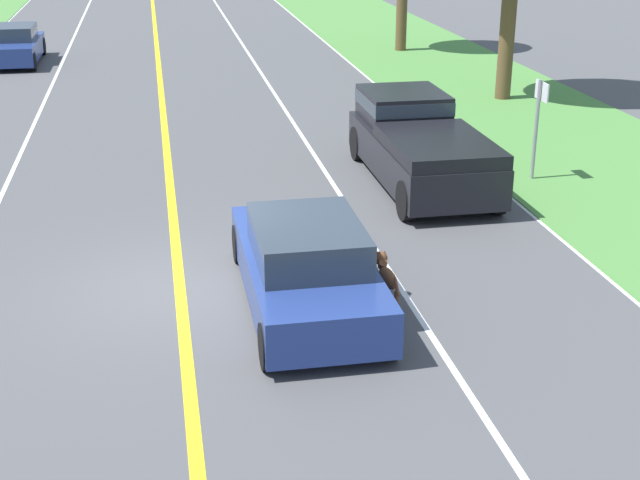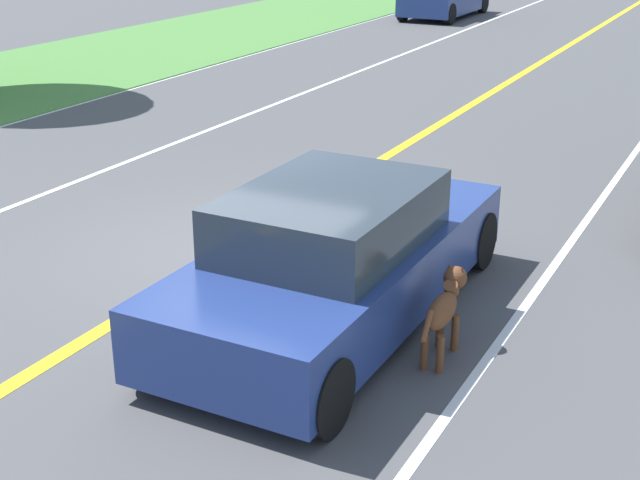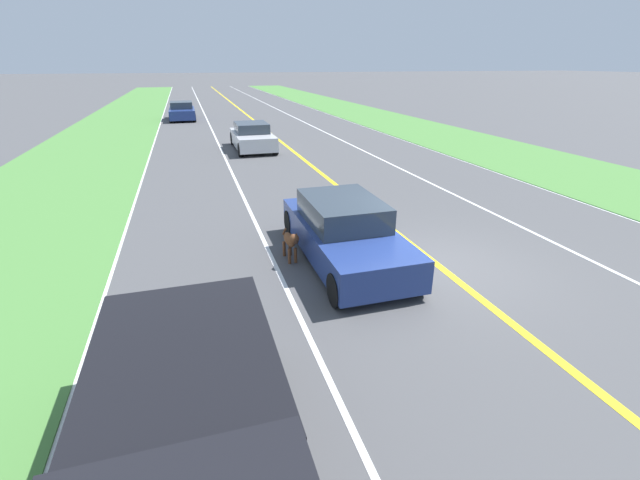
{
  "view_description": "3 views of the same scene",
  "coord_description": "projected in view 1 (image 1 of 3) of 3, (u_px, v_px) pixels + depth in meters",
  "views": [
    {
      "loc": [
        -0.17,
        -13.28,
        5.99
      ],
      "look_at": [
        2.2,
        -0.56,
        0.87
      ],
      "focal_mm": 50.0,
      "sensor_mm": 36.0,
      "label": 1
    },
    {
      "loc": [
        5.47,
        -8.16,
        3.97
      ],
      "look_at": [
        1.89,
        -1.34,
        0.95
      ],
      "focal_mm": 50.0,
      "sensor_mm": 36.0,
      "label": 2
    },
    {
      "loc": [
        5.04,
        7.45,
        4.21
      ],
      "look_at": [
        2.66,
        -0.4,
        0.8
      ],
      "focal_mm": 24.0,
      "sensor_mm": 36.0,
      "label": 3
    }
  ],
  "objects": [
    {
      "name": "lane_dash_same_dir",
      "position": [
        390.0,
        271.0,
        14.97
      ],
      "size": [
        0.1,
        160.0,
        0.01
      ],
      "primitive_type": "cube",
      "color": "white",
      "rests_on": "ground"
    },
    {
      "name": "ego_car",
      "position": [
        306.0,
        266.0,
        13.53
      ],
      "size": [
        1.87,
        4.6,
        1.4
      ],
      "color": "navy",
      "rests_on": "ground"
    },
    {
      "name": "street_sign",
      "position": [
        538.0,
        117.0,
        19.18
      ],
      "size": [
        0.11,
        0.64,
        2.22
      ],
      "color": "gray",
      "rests_on": "ground"
    },
    {
      "name": "lane_edge_line_right",
      "position": [
        583.0,
        256.0,
        15.57
      ],
      "size": [
        0.14,
        160.0,
        0.01
      ],
      "primitive_type": "cube",
      "color": "white",
      "rests_on": "ground"
    },
    {
      "name": "oncoming_car",
      "position": [
        14.0,
        46.0,
        32.62
      ],
      "size": [
        1.84,
        4.2,
        1.35
      ],
      "rotation": [
        0.0,
        0.0,
        3.14
      ],
      "color": "navy",
      "rests_on": "ground"
    },
    {
      "name": "ground_plane",
      "position": [
        180.0,
        287.0,
        14.37
      ],
      "size": [
        400.0,
        400.0,
        0.0
      ],
      "primitive_type": "plane",
      "color": "#4C4C4F"
    },
    {
      "name": "dog",
      "position": [
        386.0,
        275.0,
        13.59
      ],
      "size": [
        0.26,
        1.13,
        0.79
      ],
      "rotation": [
        0.0,
        0.0,
        0.05
      ],
      "color": "brown",
      "rests_on": "ground"
    },
    {
      "name": "pickup_truck",
      "position": [
        418.0,
        142.0,
        19.29
      ],
      "size": [
        2.06,
        5.33,
        1.72
      ],
      "color": "black",
      "rests_on": "ground"
    },
    {
      "name": "centre_divider_line",
      "position": [
        180.0,
        287.0,
        14.37
      ],
      "size": [
        0.18,
        160.0,
        0.01
      ],
      "primitive_type": "cube",
      "color": "yellow",
      "rests_on": "ground"
    }
  ]
}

